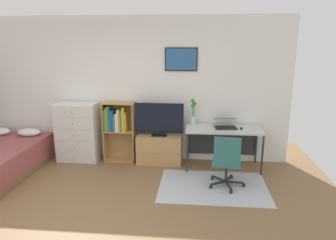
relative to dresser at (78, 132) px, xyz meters
name	(u,v)px	position (x,y,z in m)	size (l,w,h in m)	color
ground_plane	(86,225)	(0.90, -2.15, -0.56)	(7.20, 7.20, 0.00)	brown
wall_back_with_posters	(126,89)	(0.90, 0.27, 0.79)	(6.12, 0.09, 2.70)	white
area_rug	(213,186)	(2.53, -0.92, -0.56)	(1.70, 1.20, 0.01)	#B2B7BC
dresser	(78,132)	(0.00, 0.00, 0.00)	(0.77, 0.46, 1.12)	silver
bookshelf	(118,126)	(0.76, 0.06, 0.13)	(0.58, 0.30, 1.14)	tan
tv_stand	(159,149)	(1.56, 0.02, -0.29)	(0.83, 0.41, 0.54)	tan
television	(159,120)	(1.56, -0.01, 0.29)	(0.90, 0.16, 0.61)	black
desk	(223,134)	(2.73, -0.02, 0.05)	(1.34, 0.64, 0.74)	silver
office_chair	(227,160)	(2.73, -0.94, -0.10)	(0.57, 0.58, 0.86)	#232326
laptop	(225,124)	(2.76, -0.02, 0.25)	(0.43, 0.45, 0.17)	#333338
computer_mouse	(241,128)	(3.04, -0.13, 0.20)	(0.06, 0.10, 0.03)	#262628
bamboo_vase	(193,113)	(2.19, 0.09, 0.40)	(0.11, 0.10, 0.49)	silver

